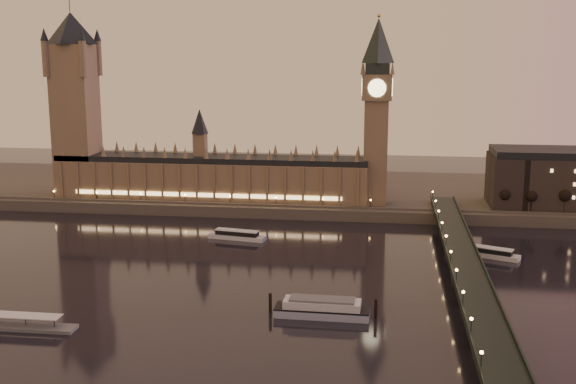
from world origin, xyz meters
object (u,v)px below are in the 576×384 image
(cruise_boat_b, at_px, (491,253))
(moored_barge, at_px, (322,308))
(pontoon_pier, at_px, (14,324))
(cruise_boat_a, at_px, (237,235))

(cruise_boat_b, xyz_separation_m, moored_barge, (-68.60, -82.12, 0.94))
(moored_barge, bearing_deg, pontoon_pier, -165.11)
(cruise_boat_a, relative_size, pontoon_pier, 0.69)
(cruise_boat_a, distance_m, cruise_boat_b, 120.23)
(pontoon_pier, bearing_deg, cruise_boat_b, 32.16)
(cruise_boat_b, xyz_separation_m, pontoon_pier, (-170.03, -106.90, -0.80))
(moored_barge, bearing_deg, cruise_boat_a, 118.66)
(cruise_boat_b, bearing_deg, moored_barge, -107.27)
(cruise_boat_a, distance_m, pontoon_pier, 132.24)
(moored_barge, bearing_deg, cruise_boat_b, 51.29)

